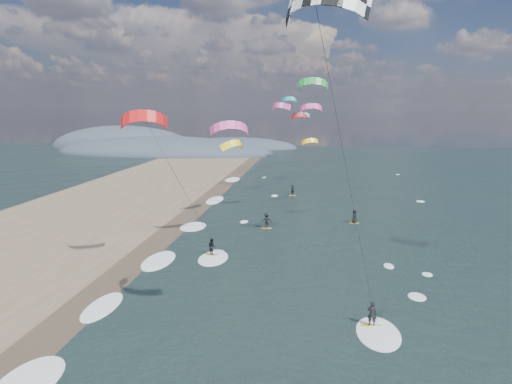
# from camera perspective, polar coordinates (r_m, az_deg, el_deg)

# --- Properties ---
(ground) EXTENTS (260.00, 260.00, 0.00)m
(ground) POSITION_cam_1_polar(r_m,az_deg,el_deg) (23.57, -1.59, -23.01)
(ground) COLOR black
(ground) RESTS_ON ground
(wet_sand_strip) EXTENTS (3.00, 240.00, 0.00)m
(wet_sand_strip) POSITION_cam_1_polar(r_m,az_deg,el_deg) (35.50, -18.71, -11.31)
(wet_sand_strip) COLOR #382D23
(wet_sand_strip) RESTS_ON ground
(coastal_hills) EXTENTS (80.00, 41.00, 15.00)m
(coastal_hills) POSITION_cam_1_polar(r_m,az_deg,el_deg) (136.50, -13.07, 5.39)
(coastal_hills) COLOR #3D4756
(coastal_hills) RESTS_ON ground
(kitesurfer_near_a) EXTENTS (7.69, 8.96, 18.69)m
(kitesurfer_near_a) POSITION_cam_1_polar(r_m,az_deg,el_deg) (20.15, 10.04, 13.29)
(kitesurfer_near_a) COLOR #BB9021
(kitesurfer_near_a) RESTS_ON ground
(kitesurfer_near_b) EXTENTS (6.92, 8.55, 13.70)m
(kitesurfer_near_b) POSITION_cam_1_polar(r_m,az_deg,el_deg) (34.30, -11.51, 3.15)
(kitesurfer_near_b) COLOR #BB9021
(kitesurfer_near_b) RESTS_ON ground
(far_kitesurfers) EXTENTS (11.01, 19.04, 1.77)m
(far_kitesurfers) POSITION_cam_1_polar(r_m,az_deg,el_deg) (51.31, 5.25, -2.79)
(far_kitesurfers) COLOR #BB9021
(far_kitesurfers) RESTS_ON ground
(bg_kite_field) EXTENTS (11.92, 74.82, 9.91)m
(bg_kite_field) POSITION_cam_1_polar(r_m,az_deg,el_deg) (72.15, 4.78, 10.32)
(bg_kite_field) COLOR red
(bg_kite_field) RESTS_ON ground
(shoreline_surf) EXTENTS (2.40, 79.40, 0.11)m
(shoreline_surf) POSITION_cam_1_polar(r_m,az_deg,el_deg) (39.06, -14.02, -8.95)
(shoreline_surf) COLOR white
(shoreline_surf) RESTS_ON ground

